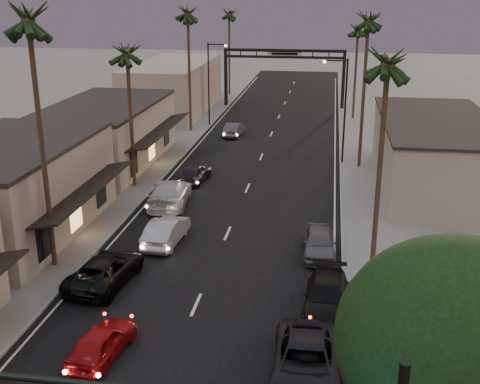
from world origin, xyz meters
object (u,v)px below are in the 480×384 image
(arch, at_px, (284,63))
(oncoming_silver, at_px, (166,231))
(palm_rb, at_px, (369,16))
(oncoming_pickup, at_px, (105,270))
(palm_lb, at_px, (27,13))
(palm_rc, at_px, (358,26))
(palm_far, at_px, (229,11))
(palm_lc, at_px, (127,48))
(curbside_near, at_px, (306,362))
(curbside_black, at_px, (326,296))
(streetlight_left, at_px, (211,77))
(oncoming_red, at_px, (101,342))
(palm_ra, at_px, (389,55))
(corner_tree, at_px, (461,351))
(streetlight_right, at_px, (342,102))
(palm_ld, at_px, (188,10))

(arch, relative_size, oncoming_silver, 3.22)
(arch, distance_m, palm_rb, 28.24)
(oncoming_pickup, bearing_deg, palm_lb, -16.94)
(palm_rc, height_order, palm_far, palm_far)
(palm_lc, distance_m, palm_rb, 19.07)
(curbside_near, bearing_deg, curbside_black, 81.85)
(arch, height_order, streetlight_left, streetlight_left)
(oncoming_red, height_order, curbside_near, curbside_near)
(palm_lc, bearing_deg, palm_far, 89.59)
(oncoming_pickup, bearing_deg, curbside_near, 154.66)
(palm_lc, distance_m, oncoming_pickup, 18.63)
(palm_ra, bearing_deg, palm_rc, 90.00)
(palm_lc, relative_size, palm_rb, 0.86)
(palm_lb, bearing_deg, corner_tree, -38.83)
(streetlight_right, relative_size, palm_lc, 0.74)
(palm_ra, relative_size, oncoming_silver, 2.79)
(oncoming_pickup, bearing_deg, streetlight_left, -80.84)
(curbside_black, bearing_deg, palm_ra, 65.05)
(arch, bearing_deg, palm_rc, -34.89)
(palm_ra, bearing_deg, palm_lc, 145.10)
(palm_lc, bearing_deg, curbside_black, -48.19)
(palm_lb, bearing_deg, streetlight_right, 55.99)
(palm_ra, distance_m, palm_rc, 40.01)
(curbside_black, bearing_deg, streetlight_left, 111.66)
(palm_rc, bearing_deg, palm_far, 140.36)
(corner_tree, bearing_deg, palm_lb, 141.17)
(palm_ld, bearing_deg, palm_lc, -90.00)
(palm_lb, bearing_deg, palm_far, 89.69)
(palm_rc, distance_m, curbside_black, 45.66)
(palm_ld, distance_m, palm_far, 23.02)
(palm_rc, height_order, oncoming_silver, palm_rc)
(streetlight_right, relative_size, oncoming_red, 2.24)
(palm_ra, bearing_deg, palm_lb, -173.37)
(palm_lb, height_order, oncoming_pickup, palm_lb)
(palm_lc, height_order, oncoming_silver, palm_lc)
(palm_ld, bearing_deg, palm_rc, 27.62)
(palm_rb, relative_size, palm_far, 1.08)
(oncoming_red, bearing_deg, curbside_near, -174.47)
(arch, height_order, streetlight_right, streetlight_right)
(curbside_near, height_order, curbside_black, curbside_near)
(corner_tree, xyz_separation_m, palm_ra, (-0.88, 16.55, 5.46))
(curbside_near, relative_size, curbside_black, 1.12)
(streetlight_left, relative_size, palm_ra, 0.68)
(curbside_black, bearing_deg, curbside_near, -94.50)
(corner_tree, distance_m, curbside_near, 9.23)
(corner_tree, distance_m, palm_lb, 24.36)
(streetlight_left, relative_size, curbside_near, 1.59)
(oncoming_red, bearing_deg, streetlight_right, -100.35)
(arch, bearing_deg, curbside_black, -83.01)
(streetlight_right, height_order, curbside_near, streetlight_right)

